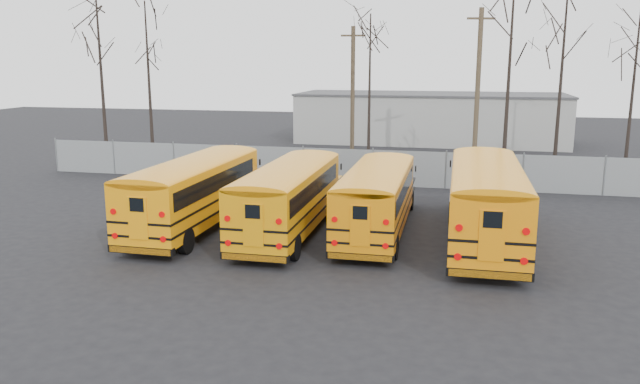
% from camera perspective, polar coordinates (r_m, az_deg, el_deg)
% --- Properties ---
extents(ground, '(120.00, 120.00, 0.00)m').
position_cam_1_polar(ground, '(23.52, 0.55, -4.98)').
color(ground, black).
rests_on(ground, ground).
extents(fence, '(40.00, 0.04, 2.00)m').
position_cam_1_polar(fence, '(34.81, 4.84, 2.24)').
color(fence, gray).
rests_on(fence, ground).
extents(distant_building, '(22.00, 8.00, 4.00)m').
position_cam_1_polar(distant_building, '(54.26, 10.04, 6.65)').
color(distant_building, '#9B9B97').
rests_on(distant_building, ground).
extents(bus_a, '(2.53, 10.66, 2.97)m').
position_cam_1_polar(bus_a, '(26.14, -11.26, 0.45)').
color(bus_a, black).
rests_on(bus_a, ground).
extents(bus_b, '(2.44, 10.36, 2.89)m').
position_cam_1_polar(bus_b, '(24.83, -2.75, -0.04)').
color(bus_b, black).
rests_on(bus_b, ground).
extents(bus_c, '(2.40, 10.02, 2.80)m').
position_cam_1_polar(bus_c, '(24.89, 5.25, -0.18)').
color(bus_c, black).
rests_on(bus_c, ground).
extents(bus_d, '(2.70, 11.35, 3.17)m').
position_cam_1_polar(bus_d, '(24.26, 14.92, -0.34)').
color(bus_d, black).
rests_on(bus_d, ground).
extents(utility_pole_left, '(1.60, 0.38, 9.01)m').
position_cam_1_polar(utility_pole_left, '(41.52, 3.00, 8.87)').
color(utility_pole_left, '#483A29').
rests_on(utility_pole_left, ground).
extents(utility_pole_right, '(1.76, 0.65, 10.09)m').
position_cam_1_polar(utility_pole_right, '(41.76, 14.22, 9.31)').
color(utility_pole_right, '#4E3F2C').
rests_on(utility_pole_right, ground).
extents(tree_0, '(0.26, 0.26, 11.58)m').
position_cam_1_polar(tree_0, '(41.93, -19.34, 9.84)').
color(tree_0, black).
rests_on(tree_0, ground).
extents(tree_1, '(0.26, 0.26, 10.46)m').
position_cam_1_polar(tree_1, '(41.55, -15.34, 9.30)').
color(tree_1, black).
rests_on(tree_1, ground).
extents(tree_2, '(0.26, 0.26, 9.63)m').
position_cam_1_polar(tree_2, '(39.33, 4.54, 8.95)').
color(tree_2, black).
rests_on(tree_2, ground).
extents(tree_3, '(0.26, 0.26, 11.38)m').
position_cam_1_polar(tree_3, '(35.64, 16.85, 9.58)').
color(tree_3, black).
rests_on(tree_3, ground).
extents(tree_4, '(0.26, 0.26, 11.40)m').
position_cam_1_polar(tree_4, '(38.99, 21.16, 9.47)').
color(tree_4, black).
rests_on(tree_4, ground).
extents(tree_5, '(0.26, 0.26, 10.42)m').
position_cam_1_polar(tree_5, '(39.22, 26.68, 8.31)').
color(tree_5, black).
rests_on(tree_5, ground).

